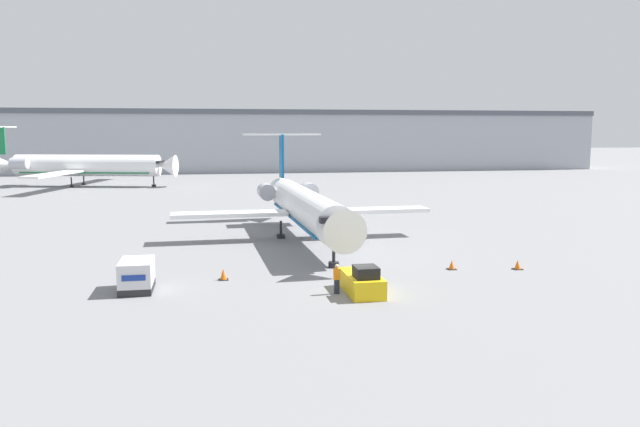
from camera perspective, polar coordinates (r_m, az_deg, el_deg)
ground_plane at (r=39.36m, az=3.59°, el=-7.25°), size 600.00×600.00×0.00m
terminal_building at (r=157.22m, az=-6.94°, el=6.62°), size 180.00×16.80×15.11m
airplane_main at (r=57.81m, az=-1.50°, el=0.79°), size 24.24×30.88×9.74m
pushback_tug at (r=39.16m, az=3.87°, el=-6.26°), size 2.00×4.48×1.90m
luggage_cart at (r=41.28m, az=-16.42°, el=-5.45°), size 2.01×3.36×1.96m
worker_near_tug at (r=38.85m, az=1.55°, el=-5.92°), size 0.40×0.26×1.88m
traffic_cone_left at (r=43.04m, az=-8.83°, el=-5.53°), size 0.65×0.65×0.78m
traffic_cone_right at (r=46.69m, az=11.96°, el=-4.62°), size 0.61×0.61×0.70m
traffic_cone_mid at (r=47.95m, az=17.62°, el=-4.50°), size 0.65×0.65×0.69m
airplane_parked_far_left at (r=121.16m, az=-20.88°, el=4.12°), size 33.93×36.15×10.86m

